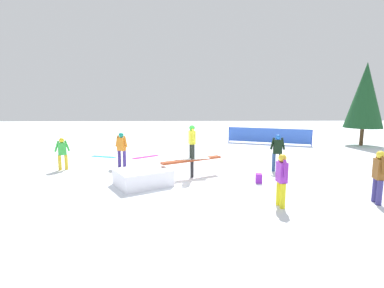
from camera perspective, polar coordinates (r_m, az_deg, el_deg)
ground_plane at (r=12.03m, az=-0.00°, el=-6.34°), size 60.00×60.00×0.00m
rail_feature at (r=11.88m, az=-0.00°, el=-3.37°), size 2.43×1.58×0.74m
snow_kicker_ramp at (r=11.03m, az=-9.35°, el=-6.29°), size 2.31×2.20×0.58m
main_rider_on_rail at (r=11.74m, az=-0.00°, el=0.35°), size 1.40×0.76×1.35m
bystander_black at (r=13.32m, az=15.97°, el=-1.25°), size 0.65×0.26×1.60m
bystander_orange at (r=13.97m, az=-13.27°, el=-0.72°), size 0.63×0.35×1.59m
bystander_brown at (r=10.48m, az=32.03°, el=-4.89°), size 0.29×0.73×1.60m
bystander_purple at (r=9.01m, az=16.69°, el=-6.11°), size 0.26×0.69×1.56m
bystander_green at (r=14.27m, az=-23.47°, el=-1.40°), size 0.63×0.34×1.43m
loose_snowboard_magenta at (r=16.25m, az=-8.82°, el=-2.45°), size 1.35×1.14×0.02m
loose_snowboard_white at (r=15.04m, az=6.53°, el=-3.30°), size 1.24×1.05×0.02m
loose_snowboard_cyan at (r=16.79m, az=-16.42°, el=-2.34°), size 1.41×0.73×0.02m
backpack_on_snow at (r=11.49m, az=12.61°, el=-6.40°), size 0.26×0.33×0.34m
safety_fence at (r=21.27m, az=14.37°, el=1.60°), size 5.22×2.14×1.10m
pine_tree_near at (r=22.84m, az=30.10°, el=8.02°), size 2.40×2.40×5.45m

